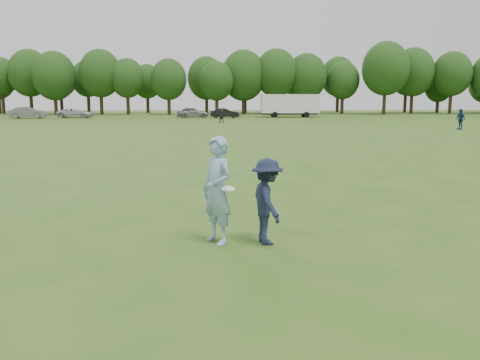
{
  "coord_description": "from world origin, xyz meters",
  "views": [
    {
      "loc": [
        -1.36,
        -10.19,
        2.86
      ],
      "look_at": [
        -0.9,
        0.51,
        1.1
      ],
      "focal_mm": 38.0,
      "sensor_mm": 36.0,
      "label": 1
    }
  ],
  "objects_px": {
    "player_far_b": "(460,119)",
    "car_b": "(28,113)",
    "car_c": "(75,113)",
    "field_cone": "(429,120)",
    "player_far_d": "(222,115)",
    "car_f": "(225,113)",
    "thrower": "(217,190)",
    "car_e": "(192,112)",
    "defender": "(267,201)",
    "cargo_trailer": "(290,105)"
  },
  "relations": [
    {
      "from": "thrower",
      "to": "car_f",
      "type": "bearing_deg",
      "value": 142.75
    },
    {
      "from": "car_e",
      "to": "field_cone",
      "type": "bearing_deg",
      "value": -117.48
    },
    {
      "from": "player_far_b",
      "to": "cargo_trailer",
      "type": "xyz_separation_m",
      "value": [
        -11.28,
        27.59,
        0.87
      ]
    },
    {
      "from": "car_f",
      "to": "field_cone",
      "type": "xyz_separation_m",
      "value": [
        23.45,
        -11.44,
        -0.5
      ]
    },
    {
      "from": "car_f",
      "to": "thrower",
      "type": "bearing_deg",
      "value": 177.89
    },
    {
      "from": "thrower",
      "to": "car_b",
      "type": "bearing_deg",
      "value": 166.73
    },
    {
      "from": "player_far_d",
      "to": "car_b",
      "type": "relative_size",
      "value": 0.35
    },
    {
      "from": "car_c",
      "to": "car_f",
      "type": "distance_m",
      "value": 20.37
    },
    {
      "from": "car_b",
      "to": "cargo_trailer",
      "type": "xyz_separation_m",
      "value": [
        35.32,
        2.7,
        1.01
      ]
    },
    {
      "from": "car_b",
      "to": "car_f",
      "type": "bearing_deg",
      "value": -96.62
    },
    {
      "from": "defender",
      "to": "player_far_d",
      "type": "xyz_separation_m",
      "value": [
        -0.6,
        47.32,
        -0.04
      ]
    },
    {
      "from": "player_far_d",
      "to": "car_c",
      "type": "distance_m",
      "value": 23.94
    },
    {
      "from": "car_b",
      "to": "car_e",
      "type": "height_order",
      "value": "car_b"
    },
    {
      "from": "player_far_d",
      "to": "car_e",
      "type": "xyz_separation_m",
      "value": [
        -3.88,
        13.0,
        -0.07
      ]
    },
    {
      "from": "player_far_b",
      "to": "car_b",
      "type": "bearing_deg",
      "value": -132.79
    },
    {
      "from": "player_far_b",
      "to": "player_far_d",
      "type": "bearing_deg",
      "value": -136.36
    },
    {
      "from": "player_far_b",
      "to": "car_c",
      "type": "bearing_deg",
      "value": -137.57
    },
    {
      "from": "car_e",
      "to": "field_cone",
      "type": "height_order",
      "value": "car_e"
    },
    {
      "from": "thrower",
      "to": "player_far_d",
      "type": "height_order",
      "value": "thrower"
    },
    {
      "from": "defender",
      "to": "thrower",
      "type": "bearing_deg",
      "value": 73.38
    },
    {
      "from": "thrower",
      "to": "car_c",
      "type": "height_order",
      "value": "thrower"
    },
    {
      "from": "thrower",
      "to": "car_c",
      "type": "distance_m",
      "value": 63.71
    },
    {
      "from": "car_b",
      "to": "cargo_trailer",
      "type": "distance_m",
      "value": 35.44
    },
    {
      "from": "player_far_d",
      "to": "car_f",
      "type": "bearing_deg",
      "value": 86.4
    },
    {
      "from": "player_far_b",
      "to": "field_cone",
      "type": "bearing_deg",
      "value": 152.93
    },
    {
      "from": "car_e",
      "to": "car_f",
      "type": "height_order",
      "value": "car_e"
    },
    {
      "from": "defender",
      "to": "field_cone",
      "type": "distance_m",
      "value": 53.52
    },
    {
      "from": "player_far_d",
      "to": "car_e",
      "type": "distance_m",
      "value": 13.57
    },
    {
      "from": "thrower",
      "to": "car_e",
      "type": "relative_size",
      "value": 0.49
    },
    {
      "from": "car_f",
      "to": "player_far_b",
      "type": "bearing_deg",
      "value": -142.21
    },
    {
      "from": "field_cone",
      "to": "cargo_trailer",
      "type": "height_order",
      "value": "cargo_trailer"
    },
    {
      "from": "defender",
      "to": "car_f",
      "type": "distance_m",
      "value": 59.58
    },
    {
      "from": "thrower",
      "to": "cargo_trailer",
      "type": "bearing_deg",
      "value": 134.39
    },
    {
      "from": "car_e",
      "to": "field_cone",
      "type": "xyz_separation_m",
      "value": [
        27.85,
        -12.18,
        -0.59
      ]
    },
    {
      "from": "thrower",
      "to": "cargo_trailer",
      "type": "relative_size",
      "value": 0.23
    },
    {
      "from": "car_c",
      "to": "field_cone",
      "type": "height_order",
      "value": "car_c"
    },
    {
      "from": "car_f",
      "to": "field_cone",
      "type": "distance_m",
      "value": 26.1
    },
    {
      "from": "thrower",
      "to": "car_c",
      "type": "xyz_separation_m",
      "value": [
        -19.44,
        60.67,
        -0.41
      ]
    },
    {
      "from": "thrower",
      "to": "cargo_trailer",
      "type": "height_order",
      "value": "cargo_trailer"
    },
    {
      "from": "field_cone",
      "to": "player_far_d",
      "type": "bearing_deg",
      "value": -178.04
    },
    {
      "from": "player_far_b",
      "to": "car_f",
      "type": "distance_m",
      "value": 32.43
    },
    {
      "from": "car_e",
      "to": "car_b",
      "type": "bearing_deg",
      "value": 88.85
    },
    {
      "from": "defender",
      "to": "car_c",
      "type": "relative_size",
      "value": 0.36
    },
    {
      "from": "car_b",
      "to": "player_far_d",
      "type": "bearing_deg",
      "value": -122.28
    },
    {
      "from": "field_cone",
      "to": "cargo_trailer",
      "type": "relative_size",
      "value": 0.03
    },
    {
      "from": "thrower",
      "to": "player_far_b",
      "type": "distance_m",
      "value": 40.4
    },
    {
      "from": "defender",
      "to": "car_e",
      "type": "height_order",
      "value": "defender"
    },
    {
      "from": "player_far_d",
      "to": "car_e",
      "type": "relative_size",
      "value": 0.37
    },
    {
      "from": "player_far_d",
      "to": "car_f",
      "type": "height_order",
      "value": "player_far_d"
    },
    {
      "from": "thrower",
      "to": "car_c",
      "type": "bearing_deg",
      "value": 161.37
    }
  ]
}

